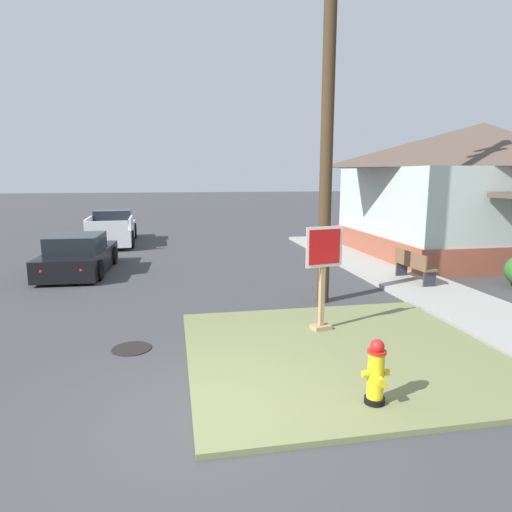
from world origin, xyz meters
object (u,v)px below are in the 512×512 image
object	(u,v)px
pickup_truck_white	(112,230)
utility_pole	(329,67)
street_bench	(413,265)
stop_sign	(323,279)
fire_hydrant	(376,373)
manhole_cover	(132,349)
parked_sedan_black	(79,256)

from	to	relation	value
pickup_truck_white	utility_pole	size ratio (longest dim) A/B	0.49
pickup_truck_white	street_bench	world-z (taller)	pickup_truck_white
street_bench	pickup_truck_white	bearing A→B (deg)	133.58
stop_sign	street_bench	distance (m)	5.10
stop_sign	street_bench	xyz separation A→B (m)	(3.86, 3.29, -0.51)
fire_hydrant	manhole_cover	size ratio (longest dim) A/B	1.28
fire_hydrant	pickup_truck_white	world-z (taller)	pickup_truck_white
parked_sedan_black	utility_pole	bearing A→B (deg)	-35.32
stop_sign	pickup_truck_white	size ratio (longest dim) A/B	0.40
stop_sign	pickup_truck_white	xyz separation A→B (m)	(-5.59, 13.21, -0.48)
utility_pole	stop_sign	bearing A→B (deg)	-109.68
utility_pole	street_bench	bearing A→B (deg)	20.69
manhole_cover	street_bench	size ratio (longest dim) A/B	0.45
pickup_truck_white	parked_sedan_black	bearing A→B (deg)	-92.32
manhole_cover	pickup_truck_white	xyz separation A→B (m)	(-1.95, 13.37, 0.61)
manhole_cover	street_bench	bearing A→B (deg)	24.73
fire_hydrant	parked_sedan_black	world-z (taller)	parked_sedan_black
pickup_truck_white	manhole_cover	bearing A→B (deg)	-81.71
fire_hydrant	manhole_cover	distance (m)	4.39
parked_sedan_black	utility_pole	size ratio (longest dim) A/B	0.39
fire_hydrant	stop_sign	bearing A→B (deg)	85.08
parked_sedan_black	street_bench	distance (m)	10.32
parked_sedan_black	utility_pole	world-z (taller)	utility_pole
stop_sign	pickup_truck_white	world-z (taller)	stop_sign
fire_hydrant	street_bench	world-z (taller)	fire_hydrant
parked_sedan_black	fire_hydrant	bearing A→B (deg)	-60.05
street_bench	utility_pole	bearing A→B (deg)	-159.31
street_bench	fire_hydrant	bearing A→B (deg)	-123.52
manhole_cover	utility_pole	world-z (taller)	utility_pole
fire_hydrant	utility_pole	xyz separation A→B (m)	(1.01, 5.03, 5.01)
manhole_cover	pickup_truck_white	distance (m)	13.53
fire_hydrant	manhole_cover	bearing A→B (deg)	140.90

